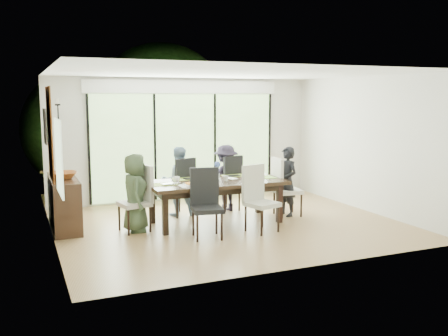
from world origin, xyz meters
name	(u,v)px	position (x,y,z in m)	size (l,w,h in m)	color
floor	(229,225)	(0.00, 0.00, -0.01)	(6.00, 5.00, 0.01)	brown
ceiling	(230,72)	(0.00, 0.00, 2.71)	(6.00, 5.00, 0.01)	white
wall_back	(185,139)	(0.00, 2.51, 1.35)	(6.00, 0.02, 2.70)	beige
wall_front	(305,169)	(0.00, -2.51, 1.35)	(6.00, 0.02, 2.70)	beige
wall_left	(50,158)	(-3.01, 0.00, 1.35)	(0.02, 5.00, 2.70)	white
wall_right	(367,144)	(3.01, 0.00, 1.35)	(0.02, 5.00, 2.70)	silver
glass_doors	(185,146)	(0.00, 2.47, 1.20)	(4.20, 0.02, 2.30)	#598C3F
blinds_header	(185,87)	(0.00, 2.46, 2.50)	(4.40, 0.06, 0.28)	white
mullion_a	(89,150)	(-2.10, 2.46, 1.20)	(0.05, 0.04, 2.30)	black
mullion_b	(155,147)	(-0.70, 2.46, 1.20)	(0.05, 0.04, 2.30)	black
mullion_c	(215,145)	(0.70, 2.46, 1.20)	(0.05, 0.04, 2.30)	black
mullion_d	(269,143)	(2.10, 2.46, 1.20)	(0.05, 0.04, 2.30)	black
side_window	(59,157)	(-2.97, -1.20, 1.50)	(0.02, 0.90, 1.00)	#8CAD7F
deck	(174,194)	(0.00, 3.40, -0.05)	(6.00, 1.80, 0.10)	brown
rail_top	(164,165)	(0.00, 4.20, 0.55)	(6.00, 0.08, 0.06)	#4F3122
foliage_left	(86,130)	(-1.80, 5.20, 1.44)	(3.20, 3.20, 3.20)	#14380F
foliage_mid	(162,114)	(0.40, 5.80, 1.80)	(4.00, 4.00, 4.00)	#14380F
foliage_right	(231,133)	(2.20, 5.00, 1.26)	(2.80, 2.80, 2.80)	#14380F
foliage_far	(122,120)	(-0.60, 6.50, 1.62)	(3.60, 3.60, 3.60)	#14380F
table_top	(216,182)	(-0.17, 0.22, 0.75)	(2.49, 1.14, 0.06)	black
table_apron	(216,188)	(-0.17, 0.22, 0.65)	(2.29, 0.94, 0.10)	black
table_leg_fl	(165,214)	(-1.25, -0.21, 0.36)	(0.09, 0.09, 0.72)	black
table_leg_fr	(279,203)	(0.91, -0.21, 0.36)	(0.09, 0.09, 0.72)	black
table_leg_bl	(152,204)	(-1.25, 0.65, 0.36)	(0.09, 0.09, 0.72)	black
table_leg_br	(258,195)	(0.91, 0.65, 0.36)	(0.09, 0.09, 0.72)	black
chair_left_end	(134,199)	(-1.67, 0.22, 0.57)	(0.48, 0.48, 1.14)	beige
chair_right_end	(288,186)	(1.33, 0.22, 0.57)	(0.48, 0.48, 1.14)	silver
chair_far_left	(178,186)	(-0.62, 1.07, 0.57)	(0.48, 0.48, 1.14)	black
chair_far_right	(225,183)	(0.38, 1.07, 0.57)	(0.48, 0.48, 1.14)	black
chair_near_left	(207,204)	(-0.67, -0.65, 0.57)	(0.48, 0.48, 1.14)	black
chair_near_right	(262,199)	(0.33, -0.65, 0.57)	(0.48, 0.48, 1.14)	beige
person_left_end	(135,193)	(-1.65, 0.22, 0.67)	(0.63, 0.39, 1.34)	#3A4A31
person_right_end	(287,181)	(1.31, 0.22, 0.67)	(0.63, 0.39, 1.34)	black
person_far_left	(178,181)	(-0.62, 1.05, 0.67)	(0.63, 0.39, 1.34)	#7F9CB8
person_far_right	(226,178)	(0.38, 1.05, 0.67)	(0.63, 0.39, 1.34)	#231D2C
placemat_left	(165,184)	(-1.12, 0.22, 0.78)	(0.46, 0.33, 0.01)	#8CA33A
placemat_right	(263,177)	(0.78, 0.22, 0.78)	(0.46, 0.33, 0.01)	#7BAD3D
placemat_far_l	(185,179)	(-0.62, 0.62, 0.78)	(0.46, 0.33, 0.01)	#98BF44
placemat_far_r	(235,176)	(0.38, 0.62, 0.78)	(0.46, 0.33, 0.01)	olive
placemat_paper	(193,185)	(-0.72, -0.08, 0.78)	(0.46, 0.33, 0.01)	white
tablet_far_l	(191,178)	(-0.52, 0.57, 0.79)	(0.27, 0.19, 0.01)	black
tablet_far_r	(233,176)	(0.33, 0.57, 0.79)	(0.25, 0.18, 0.01)	black
papers	(252,179)	(0.53, 0.17, 0.78)	(0.31, 0.23, 0.00)	white
platter_base	(193,184)	(-0.72, -0.08, 0.80)	(0.27, 0.27, 0.02)	white
platter_snacks	(193,183)	(-0.72, -0.08, 0.82)	(0.21, 0.21, 0.01)	orange
vase	(217,177)	(-0.12, 0.27, 0.84)	(0.08, 0.08, 0.12)	silver
hyacinth_stems	(217,170)	(-0.12, 0.27, 0.97)	(0.04, 0.04, 0.17)	#337226
hyacinth_blooms	(217,164)	(-0.12, 0.27, 1.07)	(0.11, 0.11, 0.11)	#465DAF
laptop	(172,184)	(-1.02, 0.12, 0.79)	(0.34, 0.22, 0.03)	silver
cup_a	(176,179)	(-0.87, 0.37, 0.83)	(0.13, 0.13, 0.10)	white
cup_b	(226,179)	(-0.02, 0.12, 0.83)	(0.10, 0.10, 0.10)	white
cup_c	(253,175)	(0.63, 0.32, 0.83)	(0.13, 0.13, 0.10)	white
book	(227,179)	(0.08, 0.27, 0.79)	(0.17, 0.23, 0.02)	white
sideboard	(64,203)	(-2.76, 0.94, 0.45)	(0.45, 1.58, 0.89)	black
bowl	(63,175)	(-2.76, 0.84, 0.95)	(0.47, 0.47, 0.11)	brown
candlestick_base	(61,174)	(-2.76, 1.29, 0.91)	(0.10, 0.10, 0.04)	black
candlestick_shaft	(59,139)	(-2.76, 1.29, 1.53)	(0.02, 0.02, 1.24)	black
candlestick_pan	(58,105)	(-2.76, 1.29, 2.15)	(0.10, 0.10, 0.03)	black
candle	(58,101)	(-2.76, 1.29, 2.21)	(0.04, 0.04, 0.10)	silver
tapestry	(50,134)	(-2.97, 0.40, 1.70)	(0.02, 1.00, 1.50)	#934615
art_frame	(45,126)	(-2.97, 1.70, 1.75)	(0.03, 0.55, 0.65)	black
art_canvas	(46,126)	(-2.95, 1.70, 1.75)	(0.01, 0.45, 0.55)	#1C595B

